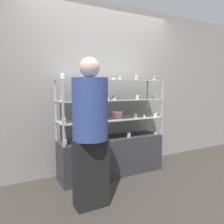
{
  "coord_description": "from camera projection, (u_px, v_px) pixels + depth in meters",
  "views": [
    {
      "loc": [
        -1.49,
        -2.79,
        1.31
      ],
      "look_at": [
        0.0,
        0.0,
        0.94
      ],
      "focal_mm": 35.0,
      "sensor_mm": 36.0,
      "label": 1
    }
  ],
  "objects": [
    {
      "name": "display_riser_middle",
      "position": [
        112.0,
        101.0,
        3.17
      ],
      "size": [
        1.58,
        0.4,
        0.28
      ],
      "color": "#B7B7BC",
      "rests_on": "display_riser_lower"
    },
    {
      "name": "ground_plane",
      "position": [
        112.0,
        174.0,
        3.3
      ],
      "size": [
        20.0,
        20.0,
        0.0
      ],
      "primitive_type": "plane",
      "color": "#38332D"
    },
    {
      "name": "cupcake_16",
      "position": [
        154.0,
        78.0,
        3.44
      ],
      "size": [
        0.06,
        0.06,
        0.07
      ],
      "color": "#CCB28C",
      "rests_on": "display_riser_upper"
    },
    {
      "name": "customer_figure",
      "position": [
        90.0,
        129.0,
        2.31
      ],
      "size": [
        0.38,
        0.38,
        1.61
      ],
      "color": "black",
      "rests_on": "ground_plane"
    },
    {
      "name": "cupcake_11",
      "position": [
        154.0,
        96.0,
        3.46
      ],
      "size": [
        0.06,
        0.06,
        0.07
      ],
      "color": "#CCB28C",
      "rests_on": "display_riser_middle"
    },
    {
      "name": "cupcake_0",
      "position": [
        65.0,
        142.0,
        2.85
      ],
      "size": [
        0.06,
        0.06,
        0.07
      ],
      "color": "#CCB28C",
      "rests_on": "display_base"
    },
    {
      "name": "back_wall",
      "position": [
        102.0,
        87.0,
        3.45
      ],
      "size": [
        8.0,
        0.05,
        2.6
      ],
      "color": "gray",
      "rests_on": "ground_plane"
    },
    {
      "name": "cupcake_10",
      "position": [
        137.0,
        97.0,
        3.26
      ],
      "size": [
        0.06,
        0.06,
        0.07
      ],
      "color": "beige",
      "rests_on": "display_riser_middle"
    },
    {
      "name": "price_tag_3",
      "position": [
        120.0,
        78.0,
        2.99
      ],
      "size": [
        0.04,
        0.0,
        0.04
      ],
      "color": "white",
      "rests_on": "display_riser_upper"
    },
    {
      "name": "cupcake_6",
      "position": [
        135.0,
        115.0,
        3.32
      ],
      "size": [
        0.07,
        0.07,
        0.07
      ],
      "color": "white",
      "rests_on": "display_riser_lower"
    },
    {
      "name": "cupcake_8",
      "position": [
        62.0,
        99.0,
        2.77
      ],
      "size": [
        0.06,
        0.06,
        0.07
      ],
      "color": "white",
      "rests_on": "display_riser_middle"
    },
    {
      "name": "cupcake_9",
      "position": [
        114.0,
        98.0,
        3.08
      ],
      "size": [
        0.06,
        0.06,
        0.07
      ],
      "color": "#CCB28C",
      "rests_on": "display_riser_middle"
    },
    {
      "name": "cupcake_2",
      "position": [
        129.0,
        135.0,
        3.26
      ],
      "size": [
        0.06,
        0.06,
        0.07
      ],
      "color": "beige",
      "rests_on": "display_base"
    },
    {
      "name": "cupcake_3",
      "position": [
        156.0,
        132.0,
        3.49
      ],
      "size": [
        0.06,
        0.06,
        0.07
      ],
      "color": "white",
      "rests_on": "display_base"
    },
    {
      "name": "cupcake_14",
      "position": [
        114.0,
        77.0,
        3.1
      ],
      "size": [
        0.06,
        0.06,
        0.07
      ],
      "color": "white",
      "rests_on": "display_riser_upper"
    },
    {
      "name": "price_tag_2",
      "position": [
        108.0,
        99.0,
        2.93
      ],
      "size": [
        0.04,
        0.0,
        0.04
      ],
      "color": "white",
      "rests_on": "display_riser_middle"
    },
    {
      "name": "cupcake_12",
      "position": [
        62.0,
        76.0,
        2.75
      ],
      "size": [
        0.06,
        0.06,
        0.07
      ],
      "color": "beige",
      "rests_on": "display_riser_upper"
    },
    {
      "name": "cupcake_13",
      "position": [
        91.0,
        77.0,
        2.88
      ],
      "size": [
        0.06,
        0.06,
        0.07
      ],
      "color": "#CCB28C",
      "rests_on": "display_riser_upper"
    },
    {
      "name": "cupcake_5",
      "position": [
        91.0,
        119.0,
        2.93
      ],
      "size": [
        0.07,
        0.07,
        0.07
      ],
      "color": "beige",
      "rests_on": "display_riser_lower"
    },
    {
      "name": "cupcake_4",
      "position": [
        64.0,
        120.0,
        2.81
      ],
      "size": [
        0.07,
        0.07,
        0.07
      ],
      "color": "beige",
      "rests_on": "display_riser_lower"
    },
    {
      "name": "display_base",
      "position": [
        112.0,
        156.0,
        3.26
      ],
      "size": [
        1.58,
        0.4,
        0.56
      ],
      "color": "#333338",
      "rests_on": "ground_plane"
    },
    {
      "name": "sheet_cake_frosted",
      "position": [
        92.0,
        98.0,
        2.97
      ],
      "size": [
        0.25,
        0.14,
        0.06
      ],
      "color": "#DBBC84",
      "rests_on": "display_riser_middle"
    },
    {
      "name": "cupcake_7",
      "position": [
        155.0,
        114.0,
        3.46
      ],
      "size": [
        0.07,
        0.07,
        0.07
      ],
      "color": "white",
      "rests_on": "display_riser_lower"
    },
    {
      "name": "price_tag_1",
      "position": [
        144.0,
        117.0,
        3.25
      ],
      "size": [
        0.04,
        0.0,
        0.04
      ],
      "color": "white",
      "rests_on": "display_riser_lower"
    },
    {
      "name": "price_tag_0",
      "position": [
        106.0,
        140.0,
        2.98
      ],
      "size": [
        0.04,
        0.0,
        0.04
      ],
      "color": "white",
      "rests_on": "display_base"
    },
    {
      "name": "layer_cake_centerpiece",
      "position": [
        117.0,
        115.0,
        3.23
      ],
      "size": [
        0.17,
        0.17,
        0.11
      ],
      "color": "#C66660",
      "rests_on": "display_riser_lower"
    },
    {
      "name": "display_riser_lower",
      "position": [
        112.0,
        120.0,
        3.2
      ],
      "size": [
        1.58,
        0.4,
        0.28
      ],
      "color": "#B7B7BC",
      "rests_on": "display_base"
    },
    {
      "name": "cupcake_15",
      "position": [
        137.0,
        78.0,
        3.21
      ],
      "size": [
        0.06,
        0.06,
        0.07
      ],
      "color": "#CCB28C",
      "rests_on": "display_riser_upper"
    },
    {
      "name": "display_riser_upper",
      "position": [
        112.0,
        81.0,
        3.14
      ],
      "size": [
        1.58,
        0.4,
        0.28
      ],
      "color": "#B7B7BC",
      "rests_on": "display_riser_middle"
    },
    {
      "name": "cupcake_1",
      "position": [
        99.0,
        138.0,
        3.05
      ],
      "size": [
        0.06,
        0.06,
        0.07
      ],
      "color": "beige",
      "rests_on": "display_base"
    }
  ]
}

